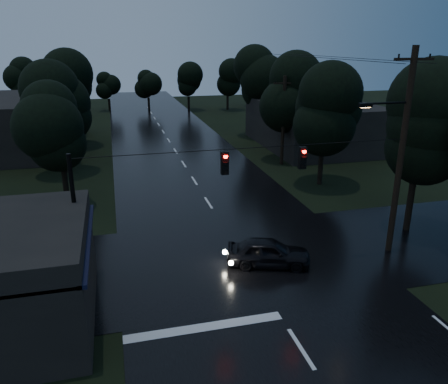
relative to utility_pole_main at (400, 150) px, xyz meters
name	(u,v)px	position (x,y,z in m)	size (l,w,h in m)	color
main_road	(184,164)	(-7.41, 19.00, -5.26)	(12.00, 120.00, 0.02)	black
cross_street	(243,258)	(-7.41, 1.00, -5.26)	(60.00, 9.00, 0.02)	black
building_far_right	(313,124)	(6.59, 23.00, -3.06)	(10.00, 14.00, 4.40)	black
building_far_left	(27,123)	(-21.41, 29.00, -2.76)	(10.00, 16.00, 5.00)	black
utility_pole_main	(400,150)	(0.00, 0.00, 0.00)	(3.50, 0.30, 10.00)	black
utility_pole_far	(283,120)	(0.89, 17.00, -1.38)	(2.00, 0.30, 7.50)	black
anchor_pole_left	(77,225)	(-14.91, 0.00, -2.26)	(0.18, 0.18, 6.00)	black
span_signals	(264,160)	(-6.85, -0.01, -0.01)	(15.00, 0.37, 1.12)	black
tree_corner_near	(422,125)	(2.59, 2.00, 0.74)	(4.48, 4.48, 9.44)	black
tree_left_a	(58,125)	(-16.41, 11.00, -0.02)	(3.92, 3.92, 8.26)	black
tree_left_b	(60,103)	(-17.01, 19.00, 0.36)	(4.20, 4.20, 8.85)	black
tree_left_c	(63,86)	(-17.61, 29.00, 0.74)	(4.48, 4.48, 9.44)	black
tree_right_a	(325,109)	(1.59, 11.00, 0.36)	(4.20, 4.20, 8.85)	black
tree_right_b	(290,91)	(2.19, 19.00, 0.74)	(4.48, 4.48, 9.44)	black
tree_right_c	(260,78)	(2.79, 29.00, 1.11)	(4.76, 4.76, 10.03)	black
car	(268,252)	(-6.46, 0.02, -4.59)	(1.59, 3.94, 1.34)	black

